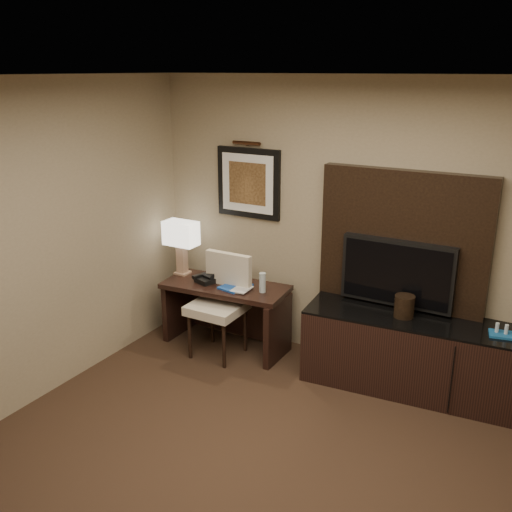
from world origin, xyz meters
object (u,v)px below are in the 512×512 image
Objects in this scene: desk_chair at (217,307)px; water_bottle at (262,283)px; ice_bucket at (404,306)px; minibar_tray at (506,331)px; desk at (226,315)px; desk_phone at (206,278)px; tv at (397,273)px; table_lamp at (182,250)px; credenza at (419,355)px.

water_bottle is (0.39, 0.22, 0.25)m from desk_chair.
minibar_tray is at bearing 1.88° from ice_bucket.
desk_phone is at bearing -173.14° from desk.
minibar_tray is (0.95, -0.14, -0.28)m from tv.
tv is at bearing 4.84° from table_lamp.
credenza is 2.01× the size of tv.
desk_phone reaches higher than desk.
minibar_tray reaches higher than desk.
desk_chair reaches higher than minibar_tray.
desk is at bearing -177.71° from minibar_tray.
desk_chair is 1.95× the size of table_lamp.
desk_phone is at bearing -171.36° from tv.
water_bottle is at bearing -3.40° from desk.
desk is 1.94m from credenza.
desk_phone is 1.99m from ice_bucket.
tv is 5.15× the size of water_bottle.
credenza is 0.47m from ice_bucket.
desk_chair is at bearing -175.86° from credenza.
tv is 0.96× the size of desk_chair.
credenza is 0.77m from minibar_tray.
table_lamp is 2.36m from ice_bucket.
minibar_tray is at bearing 0.95° from table_lamp.
credenza is 1.94m from desk_chair.
credenza reaches higher than desk.
credenza is 0.75m from tv.
table_lamp reaches higher than minibar_tray.
ice_bucket is (2.35, 0.03, -0.15)m from table_lamp.
tv is 5.17× the size of ice_bucket.
desk_chair is at bearing -170.85° from ice_bucket.
desk is at bearing 98.76° from desk_chair.
desk_phone is (-2.15, -0.14, 0.38)m from credenza.
tv is 1.76m from desk_chair.
tv reaches higher than desk_phone.
desk_phone is 2.81m from minibar_tray.
desk_chair is 0.78m from table_lamp.
credenza is 1.58m from water_bottle.
credenza is at bearing -25.99° from tv.
credenza is 10.74× the size of desk_phone.
ice_bucket is at bearing -176.78° from credenza.
water_bottle is 0.77× the size of minibar_tray.
water_bottle is (-1.52, -0.09, 0.43)m from credenza.
ice_bucket is (0.13, -0.16, -0.23)m from tv.
table_lamp is (-0.57, 0.05, 0.61)m from desk.
minibar_tray is at bearing 6.63° from desk_chair.
tv reaches higher than minibar_tray.
credenza is at bearing -1.95° from desk.
table_lamp is at bearing -175.45° from desk_phone.
table_lamp is at bearing 156.69° from desk_chair.
ice_bucket is (-0.16, -0.02, 0.44)m from credenza.
desk_phone is at bearing -177.01° from minibar_tray.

